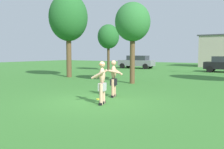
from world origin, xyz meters
name	(u,v)px	position (x,y,z in m)	size (l,w,h in m)	color
ground_plane	(93,102)	(0.00, 0.00, 0.00)	(80.00, 80.00, 0.00)	#38752D
player_with_cap	(102,81)	(0.55, -0.18, 0.88)	(0.66, 0.61, 1.63)	black
player_in_black	(114,78)	(0.06, 1.39, 0.84)	(0.65, 0.70, 1.61)	black
frisbee	(100,99)	(-0.09, 0.54, 0.01)	(0.30, 0.30, 0.03)	yellow
car_gray_mid_lot	(137,62)	(-8.43, 19.73, 0.82)	(4.45, 2.36, 1.58)	slate
tree_left_field	(68,18)	(-7.77, 6.94, 4.65)	(3.02, 3.02, 6.55)	brown
tree_right_field	(133,23)	(-1.58, 6.07, 3.79)	(2.20, 2.20, 5.05)	brown
tree_behind_players	(108,37)	(-9.24, 14.67, 3.63)	(2.32, 2.32, 4.97)	#4C3823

